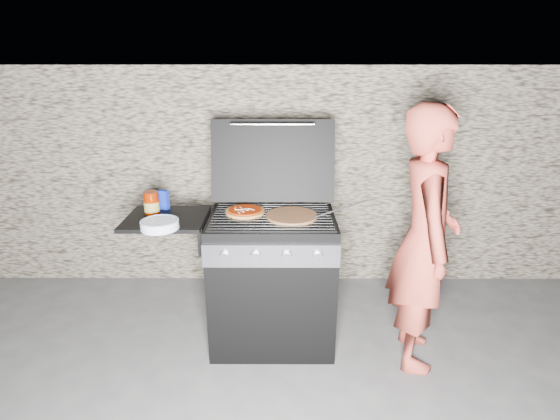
{
  "coord_description": "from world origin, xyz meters",
  "views": [
    {
      "loc": [
        0.06,
        -2.58,
        1.85
      ],
      "look_at": [
        0.05,
        0.0,
        0.95
      ],
      "focal_mm": 28.0,
      "sensor_mm": 36.0,
      "label": 1
    }
  ],
  "objects_px": {
    "gas_grill": "(235,280)",
    "sauce_jar": "(152,203)",
    "person": "(424,241)",
    "pizza_topped": "(245,211)"
  },
  "relations": [
    {
      "from": "gas_grill",
      "to": "sauce_jar",
      "type": "height_order",
      "value": "sauce_jar"
    },
    {
      "from": "gas_grill",
      "to": "person",
      "type": "bearing_deg",
      "value": -8.03
    },
    {
      "from": "gas_grill",
      "to": "pizza_topped",
      "type": "xyz_separation_m",
      "value": [
        0.08,
        0.05,
        0.47
      ]
    },
    {
      "from": "person",
      "to": "sauce_jar",
      "type": "bearing_deg",
      "value": 89.92
    },
    {
      "from": "sauce_jar",
      "to": "gas_grill",
      "type": "bearing_deg",
      "value": -6.57
    },
    {
      "from": "gas_grill",
      "to": "sauce_jar",
      "type": "bearing_deg",
      "value": 173.43
    },
    {
      "from": "pizza_topped",
      "to": "sauce_jar",
      "type": "bearing_deg",
      "value": 179.49
    },
    {
      "from": "gas_grill",
      "to": "person",
      "type": "relative_size",
      "value": 0.82
    },
    {
      "from": "gas_grill",
      "to": "pizza_topped",
      "type": "distance_m",
      "value": 0.48
    },
    {
      "from": "gas_grill",
      "to": "pizza_topped",
      "type": "relative_size",
      "value": 5.36
    }
  ]
}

